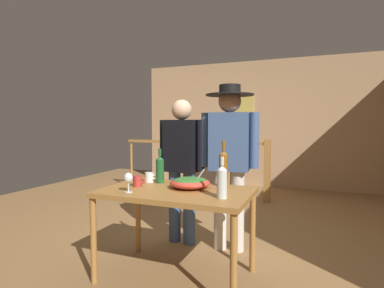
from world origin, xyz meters
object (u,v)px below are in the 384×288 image
Objects in this scene: mug_red at (138,181)px; mug_white at (150,177)px; framed_picture at (244,104)px; flat_screen_tv at (217,153)px; salad_bowl at (190,182)px; person_standing_right at (229,152)px; wine_bottle_green at (160,169)px; tv_console at (217,176)px; wine_bottle_clear at (222,181)px; wine_bottle_amber at (223,168)px; stair_railing at (218,161)px; serving_table at (176,199)px; wine_glass at (128,179)px; person_standing_left at (182,160)px.

mug_white is at bearing 92.60° from mug_red.
flat_screen_tv is (-0.47, -0.32, -1.02)m from framed_picture.
salad_bowl is 3.06× the size of mug_red.
person_standing_right is (0.18, 0.61, 0.21)m from salad_bowl.
wine_bottle_green is at bearing -88.91° from framed_picture.
tv_console is 2.95× the size of wine_bottle_clear.
wine_bottle_green is 2.67× the size of mug_white.
framed_picture reaches higher than mug_white.
wine_bottle_amber reaches higher than flat_screen_tv.
stair_railing is 2.70m from wine_bottle_amber.
wine_bottle_amber is 0.42m from wine_bottle_clear.
flat_screen_tv is at bearing 107.65° from wine_bottle_clear.
wine_bottle_amber reaches higher than tv_console.
mug_red is 0.22m from mug_white.
framed_picture is 3.54× the size of mug_white.
flat_screen_tv reaches higher than mug_red.
framed_picture is 1.06× the size of wine_bottle_amber.
wine_bottle_green is (-0.70, 0.35, 0.00)m from wine_bottle_clear.
serving_table is at bearing -80.09° from stair_railing.
wine_bottle_green is at bearing 153.01° from wine_bottle_clear.
person_standing_right reaches higher than serving_table.
wine_bottle_amber is 1.30× the size of wine_bottle_clear.
salad_bowl reaches higher than serving_table.
tv_console is 5.73× the size of wine_glass.
person_standing_right is (0.52, -0.00, 0.11)m from person_standing_left.
framed_picture is 3.50m from person_standing_right.
wine_bottle_clear is (0.35, -0.24, 0.08)m from salad_bowl.
tv_console is at bearing 96.71° from mug_red.
wine_bottle_clear is 0.78m from wine_bottle_green.
serving_table is (0.81, -3.81, 0.46)m from tv_console.
person_standing_left is at bearing 142.94° from wine_bottle_amber.
stair_railing is at bearing 95.09° from wine_bottle_green.
serving_table is 0.73× the size of person_standing_right.
stair_railing is at bearing -97.17° from framed_picture.
wine_glass is at bearing -140.03° from salad_bowl.
flat_screen_tv is 3.86m from serving_table.
wine_bottle_clear is at bearing -26.99° from wine_bottle_green.
tv_console is at bearing -76.54° from person_standing_right.
person_standing_left reaches higher than salad_bowl.
framed_picture is 4.38m from wine_bottle_clear.
framed_picture is 0.34× the size of serving_table.
wine_bottle_amber is at bearing 39.59° from serving_table.
mug_red is at bearing -90.36° from framed_picture.
wine_glass is 0.81m from wine_bottle_amber.
framed_picture reaches higher than flat_screen_tv.
person_standing_left is at bearing -88.75° from framed_picture.
tv_console is 7.57× the size of mug_white.
stair_railing is 3.07m from wine_glass.
serving_table is (0.81, -3.77, -0.03)m from flat_screen_tv.
mug_white is at bearing -90.53° from framed_picture.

